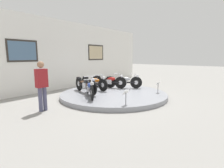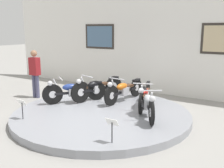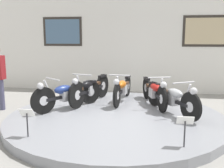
{
  "view_description": "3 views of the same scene",
  "coord_description": "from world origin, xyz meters",
  "px_view_note": "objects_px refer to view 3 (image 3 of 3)",
  "views": [
    {
      "loc": [
        -6.16,
        -4.84,
        1.83
      ],
      "look_at": [
        -0.17,
        -0.04,
        0.6
      ],
      "focal_mm": 28.0,
      "sensor_mm": 36.0,
      "label": 1
    },
    {
      "loc": [
        3.87,
        -5.65,
        2.39
      ],
      "look_at": [
        0.08,
        0.4,
        0.88
      ],
      "focal_mm": 42.0,
      "sensor_mm": 36.0,
      "label": 2
    },
    {
      "loc": [
        0.81,
        -5.57,
        1.88
      ],
      "look_at": [
        -0.13,
        0.25,
        0.82
      ],
      "focal_mm": 42.0,
      "sensor_mm": 36.0,
      "label": 3
    }
  ],
  "objects_px": {
    "motorcycle_orange": "(122,88)",
    "motorcycle_black": "(90,88)",
    "motorcycle_red": "(154,91)",
    "motorcycle_silver": "(172,97)",
    "motorcycle_blue": "(67,93)",
    "info_placard_front_left": "(27,116)",
    "info_placard_front_centre": "(185,124)"
  },
  "relations": [
    {
      "from": "motorcycle_black",
      "to": "motorcycle_orange",
      "type": "distance_m",
      "value": 0.87
    },
    {
      "from": "motorcycle_red",
      "to": "motorcycle_silver",
      "type": "bearing_deg",
      "value": -59.21
    },
    {
      "from": "info_placard_front_left",
      "to": "info_placard_front_centre",
      "type": "height_order",
      "value": "same"
    },
    {
      "from": "motorcycle_blue",
      "to": "info_placard_front_left",
      "type": "distance_m",
      "value": 1.85
    },
    {
      "from": "motorcycle_orange",
      "to": "info_placard_front_centre",
      "type": "distance_m",
      "value": 3.08
    },
    {
      "from": "info_placard_front_centre",
      "to": "motorcycle_blue",
      "type": "bearing_deg",
      "value": 143.89
    },
    {
      "from": "motorcycle_black",
      "to": "motorcycle_red",
      "type": "bearing_deg",
      "value": -0.09
    },
    {
      "from": "motorcycle_blue",
      "to": "info_placard_front_centre",
      "type": "bearing_deg",
      "value": -36.11
    },
    {
      "from": "motorcycle_silver",
      "to": "motorcycle_black",
      "type": "bearing_deg",
      "value": 162.0
    },
    {
      "from": "motorcycle_black",
      "to": "motorcycle_red",
      "type": "distance_m",
      "value": 1.66
    },
    {
      "from": "motorcycle_blue",
      "to": "info_placard_front_centre",
      "type": "xyz_separation_m",
      "value": [
        2.54,
        -1.85,
        -0.01
      ]
    },
    {
      "from": "info_placard_front_left",
      "to": "motorcycle_orange",
      "type": "bearing_deg",
      "value": 64.87
    },
    {
      "from": "motorcycle_black",
      "to": "motorcycle_silver",
      "type": "xyz_separation_m",
      "value": [
        2.05,
        -0.67,
        -0.02
      ]
    },
    {
      "from": "motorcycle_red",
      "to": "info_placard_front_left",
      "type": "relative_size",
      "value": 3.7
    },
    {
      "from": "motorcycle_red",
      "to": "info_placard_front_left",
      "type": "xyz_separation_m",
      "value": [
        -2.14,
        -2.52,
        -0.01
      ]
    },
    {
      "from": "info_placard_front_centre",
      "to": "info_placard_front_left",
      "type": "bearing_deg",
      "value": 180.0
    },
    {
      "from": "motorcycle_black",
      "to": "motorcycle_red",
      "type": "relative_size",
      "value": 1.03
    },
    {
      "from": "motorcycle_blue",
      "to": "info_placard_front_centre",
      "type": "distance_m",
      "value": 3.14
    },
    {
      "from": "motorcycle_silver",
      "to": "info_placard_front_centre",
      "type": "distance_m",
      "value": 1.85
    },
    {
      "from": "motorcycle_blue",
      "to": "motorcycle_red",
      "type": "xyz_separation_m",
      "value": [
        2.06,
        0.66,
        0.0
      ]
    },
    {
      "from": "info_placard_front_left",
      "to": "info_placard_front_centre",
      "type": "bearing_deg",
      "value": 0.0
    },
    {
      "from": "motorcycle_black",
      "to": "info_placard_front_left",
      "type": "distance_m",
      "value": 2.56
    },
    {
      "from": "motorcycle_black",
      "to": "motorcycle_red",
      "type": "height_order",
      "value": "motorcycle_black"
    },
    {
      "from": "motorcycle_orange",
      "to": "motorcycle_red",
      "type": "bearing_deg",
      "value": -17.84
    },
    {
      "from": "motorcycle_blue",
      "to": "info_placard_front_left",
      "type": "height_order",
      "value": "motorcycle_blue"
    },
    {
      "from": "motorcycle_blue",
      "to": "motorcycle_silver",
      "type": "relative_size",
      "value": 0.96
    },
    {
      "from": "motorcycle_blue",
      "to": "motorcycle_red",
      "type": "distance_m",
      "value": 2.16
    },
    {
      "from": "motorcycle_orange",
      "to": "motorcycle_blue",
      "type": "bearing_deg",
      "value": -142.73
    },
    {
      "from": "motorcycle_red",
      "to": "info_placard_front_left",
      "type": "height_order",
      "value": "motorcycle_red"
    },
    {
      "from": "motorcycle_orange",
      "to": "motorcycle_black",
      "type": "bearing_deg",
      "value": -162.12
    },
    {
      "from": "info_placard_front_left",
      "to": "motorcycle_blue",
      "type": "bearing_deg",
      "value": 87.47
    },
    {
      "from": "motorcycle_orange",
      "to": "motorcycle_silver",
      "type": "distance_m",
      "value": 1.54
    }
  ]
}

